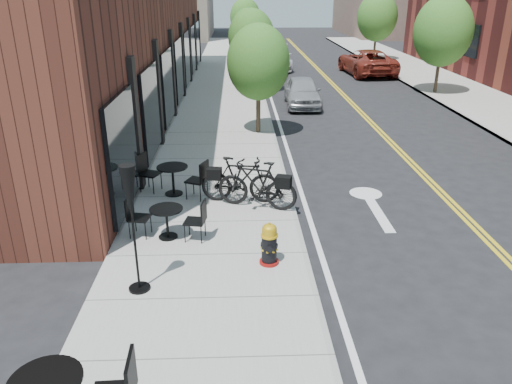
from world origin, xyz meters
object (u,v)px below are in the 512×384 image
object	(u,v)px
patio_umbrella	(131,203)
parked_car_a	(302,92)
parked_car_c	(276,57)
parked_car_far	(367,62)
parked_car_b	(272,65)
bistro_set_c	(173,176)
fire_hydrant	(269,244)
bistro_set_b	(167,219)
bicycle_left	(257,184)
bicycle_right	(240,180)

from	to	relation	value
patio_umbrella	parked_car_a	bearing A→B (deg)	72.37
parked_car_c	parked_car_far	distance (m)	5.95
parked_car_a	parked_car_b	bearing A→B (deg)	97.73
patio_umbrella	parked_car_b	world-z (taller)	patio_umbrella
bistro_set_c	parked_car_b	size ratio (longest dim) A/B	0.45
fire_hydrant	parked_car_far	size ratio (longest dim) A/B	0.16
bistro_set_b	bicycle_left	bearing A→B (deg)	47.46
bicycle_right	parked_car_a	bearing A→B (deg)	-7.69
parked_car_c	parked_car_far	size ratio (longest dim) A/B	0.91
fire_hydrant	parked_car_far	world-z (taller)	parked_car_far
fire_hydrant	bicycle_left	world-z (taller)	bicycle_left
bicycle_right	parked_car_b	xyz separation A→B (m)	(2.11, 19.18, -0.03)
bistro_set_c	patio_umbrella	world-z (taller)	patio_umbrella
bistro_set_b	bistro_set_c	xyz separation A→B (m)	(-0.15, 2.39, 0.05)
parked_car_far	parked_car_c	bearing A→B (deg)	-28.96
bistro_set_c	bicycle_right	bearing A→B (deg)	5.44
bicycle_right	bistro_set_b	bearing A→B (deg)	146.68
fire_hydrant	parked_car_b	size ratio (longest dim) A/B	0.21
bicycle_left	parked_car_b	xyz separation A→B (m)	(1.73, 19.53, -0.04)
patio_umbrella	bistro_set_c	bearing A→B (deg)	88.50
parked_car_a	parked_car_c	distance (m)	11.09
parked_car_a	parked_car_c	world-z (taller)	parked_car_c
fire_hydrant	parked_car_far	distance (m)	23.86
parked_car_b	parked_car_far	bearing A→B (deg)	11.35
fire_hydrant	patio_umbrella	bearing A→B (deg)	-144.29
bicycle_left	parked_car_c	bearing A→B (deg)	-166.07
patio_umbrella	parked_car_b	distance (m)	23.33
bicycle_left	patio_umbrella	size ratio (longest dim) A/B	0.85
bistro_set_b	patio_umbrella	world-z (taller)	patio_umbrella
parked_car_c	parked_car_far	bearing A→B (deg)	-21.73
patio_umbrella	parked_car_far	size ratio (longest dim) A/B	0.43
patio_umbrella	parked_car_a	xyz separation A→B (m)	(4.73, 14.89, -1.13)
fire_hydrant	bistro_set_c	bearing A→B (deg)	138.91
parked_car_a	parked_car_c	xyz separation A→B (m)	(-0.36, 11.09, 0.07)
bistro_set_c	parked_car_c	world-z (taller)	parked_car_c
bicycle_left	bicycle_right	bearing A→B (deg)	-113.39
parked_car_a	bistro_set_b	bearing A→B (deg)	-107.00
fire_hydrant	bistro_set_b	world-z (taller)	bistro_set_b
fire_hydrant	bicycle_right	world-z (taller)	bicycle_right
patio_umbrella	parked_car_far	distance (m)	25.45
parked_car_c	bicycle_right	bearing A→B (deg)	-93.42
bistro_set_c	parked_car_a	xyz separation A→B (m)	(4.62, 10.55, 0.03)
bistro_set_c	patio_umbrella	bearing A→B (deg)	-68.30
patio_umbrella	parked_car_far	xyz separation A→B (m)	(9.77, 23.48, -1.02)
parked_car_a	parked_car_b	size ratio (longest dim) A/B	0.93
parked_car_c	parked_car_a	bearing A→B (deg)	-85.00
bistro_set_b	parked_car_a	bearing A→B (deg)	81.13
bicycle_right	parked_car_b	bearing A→B (deg)	0.72
parked_car_c	patio_umbrella	bearing A→B (deg)	-96.41
bistro_set_c	parked_car_far	world-z (taller)	parked_car_far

